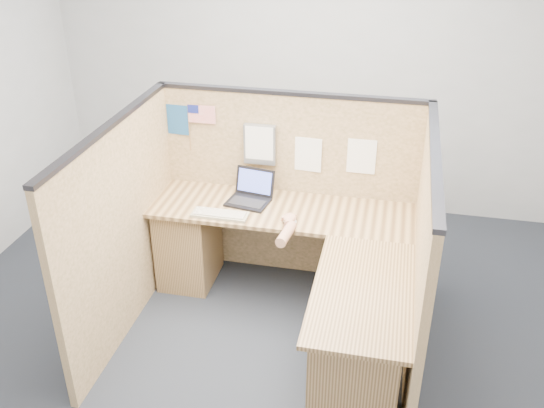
% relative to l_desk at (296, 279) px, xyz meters
% --- Properties ---
extents(floor, '(5.00, 5.00, 0.00)m').
position_rel_l_desk_xyz_m(floor, '(-0.18, -0.29, -0.39)').
color(floor, black).
rests_on(floor, ground).
extents(wall_back, '(5.00, 0.00, 5.00)m').
position_rel_l_desk_xyz_m(wall_back, '(-0.18, 1.96, 1.01)').
color(wall_back, '#A8ABAD').
rests_on(wall_back, floor).
extents(cubicle_partitions, '(2.06, 1.83, 1.53)m').
position_rel_l_desk_xyz_m(cubicle_partitions, '(-0.18, 0.14, 0.38)').
color(cubicle_partitions, brown).
rests_on(cubicle_partitions, floor).
extents(l_desk, '(1.95, 1.75, 0.73)m').
position_rel_l_desk_xyz_m(l_desk, '(0.00, 0.00, 0.00)').
color(l_desk, brown).
rests_on(l_desk, floor).
extents(laptop, '(0.34, 0.34, 0.22)m').
position_rel_l_desk_xyz_m(laptop, '(-0.45, 0.48, 0.39)').
color(laptop, black).
rests_on(laptop, l_desk).
extents(keyboard, '(0.41, 0.14, 0.03)m').
position_rel_l_desk_xyz_m(keyboard, '(-0.60, 0.19, 0.35)').
color(keyboard, gray).
rests_on(keyboard, l_desk).
extents(mouse, '(0.12, 0.10, 0.05)m').
position_rel_l_desk_xyz_m(mouse, '(-0.09, 0.19, 0.36)').
color(mouse, silver).
rests_on(mouse, l_desk).
extents(hand_forearm, '(0.11, 0.39, 0.08)m').
position_rel_l_desk_xyz_m(hand_forearm, '(-0.08, 0.05, 0.38)').
color(hand_forearm, tan).
rests_on(hand_forearm, l_desk).
extents(blue_poster, '(0.18, 0.01, 0.24)m').
position_rel_l_desk_xyz_m(blue_poster, '(-1.06, 0.68, 0.86)').
color(blue_poster, navy).
rests_on(blue_poster, cubicle_partitions).
extents(american_flag, '(0.22, 0.01, 0.38)m').
position_rel_l_desk_xyz_m(american_flag, '(-0.89, 0.67, 0.91)').
color(american_flag, olive).
rests_on(american_flag, cubicle_partitions).
extents(file_holder, '(0.24, 0.05, 0.31)m').
position_rel_l_desk_xyz_m(file_holder, '(-0.41, 0.66, 0.72)').
color(file_holder, slate).
rests_on(file_holder, cubicle_partitions).
extents(paper_left, '(0.21, 0.02, 0.27)m').
position_rel_l_desk_xyz_m(paper_left, '(-0.05, 0.68, 0.66)').
color(paper_left, white).
rests_on(paper_left, cubicle_partitions).
extents(paper_right, '(0.21, 0.00, 0.27)m').
position_rel_l_desk_xyz_m(paper_right, '(0.36, 0.68, 0.68)').
color(paper_right, white).
rests_on(paper_right, cubicle_partitions).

